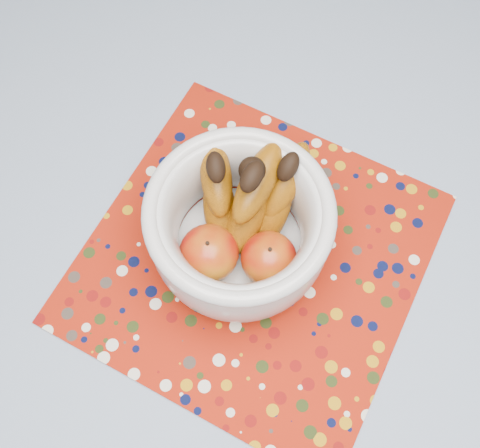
{
  "coord_description": "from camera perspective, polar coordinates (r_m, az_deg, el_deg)",
  "views": [
    {
      "loc": [
        -0.05,
        -0.18,
        1.49
      ],
      "look_at": [
        -0.09,
        0.09,
        0.85
      ],
      "focal_mm": 42.0,
      "sensor_mm": 36.0,
      "label": 1
    }
  ],
  "objects": [
    {
      "name": "placemat",
      "position": [
        0.78,
        1.43,
        -3.41
      ],
      "size": [
        0.55,
        0.55,
        0.0
      ],
      "primitive_type": "cube",
      "rotation": [
        0.0,
        0.0,
        -0.31
      ],
      "color": "maroon",
      "rests_on": "tablecloth"
    },
    {
      "name": "table",
      "position": [
        0.84,
        5.26,
        -11.22
      ],
      "size": [
        1.2,
        1.2,
        0.75
      ],
      "color": "brown",
      "rests_on": "ground"
    },
    {
      "name": "fruit_bowl",
      "position": [
        0.71,
        0.26,
        0.4
      ],
      "size": [
        0.23,
        0.25,
        0.18
      ],
      "color": "silver",
      "rests_on": "placemat"
    },
    {
      "name": "tablecloth",
      "position": [
        0.76,
        5.78,
        -9.99
      ],
      "size": [
        1.32,
        1.32,
        0.01
      ],
      "primitive_type": "cube",
      "color": "slate",
      "rests_on": "table"
    }
  ]
}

